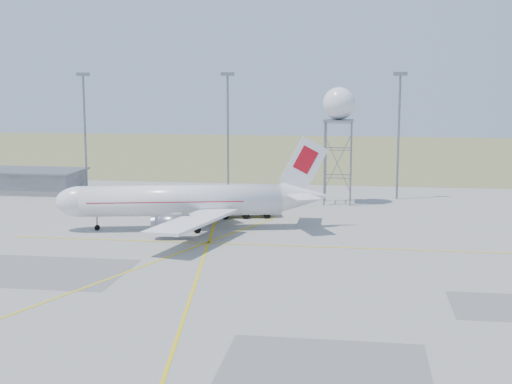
# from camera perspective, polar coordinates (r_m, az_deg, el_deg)

# --- Properties ---
(ground) EXTENTS (400.00, 400.00, 0.00)m
(ground) POSITION_cam_1_polar(r_m,az_deg,el_deg) (55.65, -4.74, -11.16)
(ground) COLOR #9D9C98
(ground) RESTS_ON ground
(grass_strip) EXTENTS (400.00, 120.00, 0.03)m
(grass_strip) POSITION_cam_1_polar(r_m,az_deg,el_deg) (192.20, 4.80, 3.14)
(grass_strip) COLOR olive
(grass_strip) RESTS_ON ground
(building_grey) EXTENTS (19.00, 10.00, 3.90)m
(building_grey) POSITION_cam_1_polar(r_m,az_deg,el_deg) (129.42, -17.83, 0.86)
(building_grey) COLOR gray
(building_grey) RESTS_ON ground
(mast_a) EXTENTS (2.20, 0.50, 20.50)m
(mast_a) POSITION_cam_1_polar(r_m,az_deg,el_deg) (126.21, -13.55, 5.45)
(mast_a) COLOR slate
(mast_a) RESTS_ON ground
(mast_b) EXTENTS (2.20, 0.50, 20.50)m
(mast_b) POSITION_cam_1_polar(r_m,az_deg,el_deg) (119.16, -2.27, 5.50)
(mast_b) COLOR slate
(mast_b) RESTS_ON ground
(mast_c) EXTENTS (2.20, 0.50, 20.50)m
(mast_c) POSITION_cam_1_polar(r_m,az_deg,el_deg) (117.23, 11.36, 5.28)
(mast_c) COLOR slate
(mast_c) RESTS_ON ground
(airliner_main) EXTENTS (34.98, 33.41, 11.98)m
(airliner_main) POSITION_cam_1_polar(r_m,az_deg,el_deg) (92.61, -5.58, -0.73)
(airliner_main) COLOR white
(airliner_main) RESTS_ON ground
(radar_tower) EXTENTS (5.01, 5.01, 18.15)m
(radar_tower) POSITION_cam_1_polar(r_m,az_deg,el_deg) (111.58, 6.61, 4.25)
(radar_tower) COLOR slate
(radar_tower) RESTS_ON ground
(fire_truck) EXTENTS (8.63, 4.81, 3.29)m
(fire_truck) POSITION_cam_1_polar(r_m,az_deg,el_deg) (100.66, -0.74, -1.13)
(fire_truck) COLOR gold
(fire_truck) RESTS_ON ground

